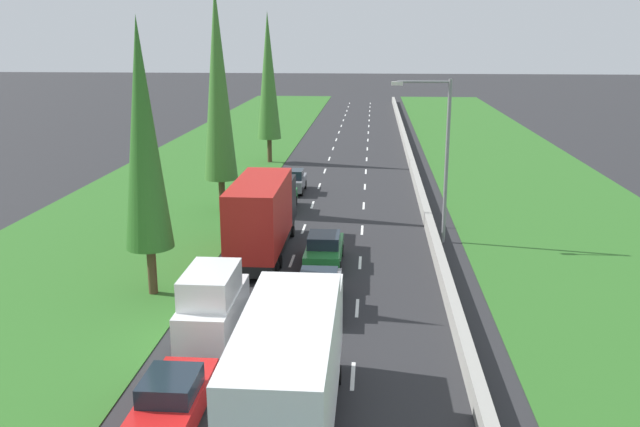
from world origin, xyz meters
The scene contains 17 objects.
ground_plane centered at (0.00, 60.00, 0.00)m, with size 300.00×300.00×0.00m, color #28282B.
grass_verge_left centered at (-12.65, 60.00, 0.02)m, with size 14.00×140.00×0.04m, color #2D6623.
grass_verge_right centered at (14.35, 60.00, 0.02)m, with size 14.00×140.00×0.04m, color #2D6623.
median_barrier centered at (5.70, 60.00, 0.42)m, with size 0.44×120.00×0.85m, color #9E9B93.
lane_markings centered at (0.00, 60.00, 0.01)m, with size 3.64×116.00×0.01m.
red_sedan_left_lane centered at (-3.49, 17.64, 0.81)m, with size 1.82×4.50×1.64m.
white_van_left_lane centered at (-3.65, 23.61, 1.40)m, with size 1.96×4.90×2.82m.
red_box_truck_left_lane centered at (-3.36, 33.88, 2.18)m, with size 2.46×9.40×4.18m.
white_box_truck_centre_lane centered at (0.15, 16.94, 2.18)m, with size 2.46×9.40×4.18m.
grey_sedan_centre_lane centered at (0.11, 26.82, 0.81)m, with size 1.82×4.50×1.64m.
green_sedan_centre_lane centered at (-0.06, 32.56, 0.81)m, with size 1.82×4.50×1.64m.
green_hatchback_left_lane centered at (-3.67, 43.52, 0.84)m, with size 1.74×3.90×1.72m.
grey_hatchback_left_lane centered at (-3.54, 48.82, 0.84)m, with size 1.74×3.90×1.72m.
poplar_tree_second centered at (-7.41, 27.96, 7.09)m, with size 2.10×2.10×12.08m.
poplar_tree_third centered at (-7.49, 42.74, 8.25)m, with size 2.16×2.16×14.40m.
poplar_tree_fourth centered at (-7.04, 60.77, 7.70)m, with size 2.13×2.13×13.30m.
street_light_mast centered at (5.96, 36.96, 5.23)m, with size 3.20×0.28×9.00m.
Camera 1 is at (2.26, -0.09, 11.25)m, focal length 38.34 mm.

